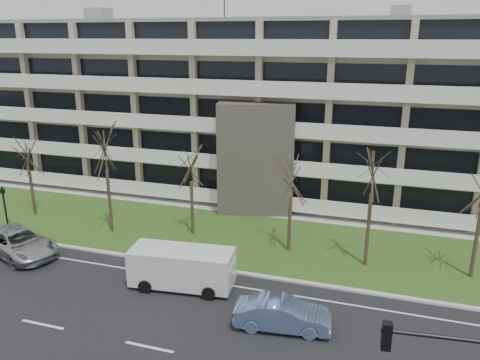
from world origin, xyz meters
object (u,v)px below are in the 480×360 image
(white_van, at_px, (183,265))
(pedestrian_signal, at_px, (4,202))
(silver_pickup, at_px, (18,242))
(blue_sedan, at_px, (283,314))

(white_van, relative_size, pedestrian_signal, 1.88)
(pedestrian_signal, bearing_deg, silver_pickup, -20.03)
(silver_pickup, distance_m, pedestrian_signal, 5.54)
(silver_pickup, bearing_deg, white_van, -73.02)
(blue_sedan, height_order, pedestrian_signal, pedestrian_signal)
(blue_sedan, xyz_separation_m, pedestrian_signal, (-22.64, 6.24, 1.29))
(pedestrian_signal, bearing_deg, blue_sedan, 4.28)
(blue_sedan, xyz_separation_m, white_van, (-6.33, 2.26, 0.59))
(silver_pickup, height_order, blue_sedan, silver_pickup)
(white_van, bearing_deg, blue_sedan, -25.50)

